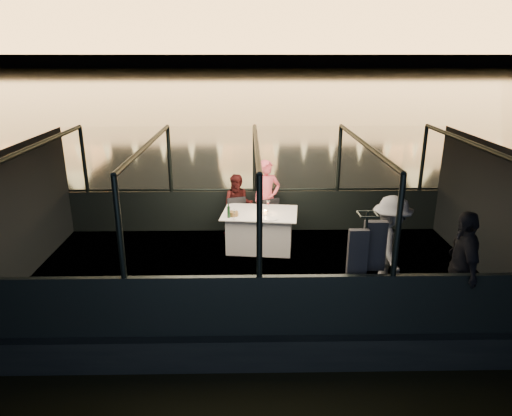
{
  "coord_description": "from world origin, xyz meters",
  "views": [
    {
      "loc": [
        -0.15,
        -7.48,
        4.22
      ],
      "look_at": [
        0.0,
        0.4,
        1.55
      ],
      "focal_mm": 32.0,
      "sensor_mm": 36.0,
      "label": 1
    }
  ],
  "objects_px": {
    "person_woman_coral": "(267,202)",
    "dining_table_central": "(260,230)",
    "coat_stand": "(363,267)",
    "chair_port_left": "(236,220)",
    "passenger_dark": "(461,267)",
    "chair_port_right": "(271,219)",
    "passenger_stripe": "(390,246)",
    "person_man_maroon": "(238,202)",
    "wine_bottle": "(229,210)"
  },
  "relations": [
    {
      "from": "person_woman_coral",
      "to": "dining_table_central",
      "type": "bearing_deg",
      "value": -124.62
    },
    {
      "from": "coat_stand",
      "to": "chair_port_left",
      "type": "bearing_deg",
      "value": 120.18
    },
    {
      "from": "person_woman_coral",
      "to": "passenger_dark",
      "type": "xyz_separation_m",
      "value": [
        2.63,
        -3.37,
        0.1
      ]
    },
    {
      "from": "chair_port_right",
      "to": "coat_stand",
      "type": "xyz_separation_m",
      "value": [
        1.13,
        -3.17,
        0.45
      ]
    },
    {
      "from": "chair_port_right",
      "to": "passenger_stripe",
      "type": "bearing_deg",
      "value": -77.73
    },
    {
      "from": "passenger_stripe",
      "to": "chair_port_right",
      "type": "bearing_deg",
      "value": 43.23
    },
    {
      "from": "person_man_maroon",
      "to": "passenger_dark",
      "type": "distance_m",
      "value": 4.68
    },
    {
      "from": "passenger_stripe",
      "to": "wine_bottle",
      "type": "bearing_deg",
      "value": 64.72
    },
    {
      "from": "chair_port_right",
      "to": "coat_stand",
      "type": "height_order",
      "value": "coat_stand"
    },
    {
      "from": "chair_port_right",
      "to": "person_man_maroon",
      "type": "height_order",
      "value": "person_man_maroon"
    },
    {
      "from": "wine_bottle",
      "to": "chair_port_right",
      "type": "bearing_deg",
      "value": 41.1
    },
    {
      "from": "dining_table_central",
      "to": "person_man_maroon",
      "type": "distance_m",
      "value": 0.92
    },
    {
      "from": "chair_port_left",
      "to": "chair_port_right",
      "type": "bearing_deg",
      "value": -18.23
    },
    {
      "from": "coat_stand",
      "to": "passenger_dark",
      "type": "bearing_deg",
      "value": 2.73
    },
    {
      "from": "dining_table_central",
      "to": "wine_bottle",
      "type": "xyz_separation_m",
      "value": [
        -0.6,
        -0.29,
        0.53
      ]
    },
    {
      "from": "chair_port_left",
      "to": "wine_bottle",
      "type": "distance_m",
      "value": 0.88
    },
    {
      "from": "person_man_maroon",
      "to": "passenger_dark",
      "type": "bearing_deg",
      "value": -40.32
    },
    {
      "from": "dining_table_central",
      "to": "chair_port_left",
      "type": "xyz_separation_m",
      "value": [
        -0.47,
        0.45,
        0.06
      ]
    },
    {
      "from": "wine_bottle",
      "to": "chair_port_left",
      "type": "bearing_deg",
      "value": 80.28
    },
    {
      "from": "person_man_maroon",
      "to": "chair_port_right",
      "type": "bearing_deg",
      "value": -15.57
    },
    {
      "from": "chair_port_left",
      "to": "passenger_dark",
      "type": "xyz_separation_m",
      "value": [
        3.27,
        -3.1,
        0.4
      ]
    },
    {
      "from": "coat_stand",
      "to": "person_man_maroon",
      "type": "relative_size",
      "value": 1.29
    },
    {
      "from": "person_woman_coral",
      "to": "passenger_dark",
      "type": "height_order",
      "value": "passenger_dark"
    },
    {
      "from": "coat_stand",
      "to": "person_man_maroon",
      "type": "height_order",
      "value": "coat_stand"
    },
    {
      "from": "passenger_dark",
      "to": "passenger_stripe",
      "type": "bearing_deg",
      "value": -126.75
    },
    {
      "from": "coat_stand",
      "to": "wine_bottle",
      "type": "xyz_separation_m",
      "value": [
        -1.97,
        2.44,
        0.02
      ]
    },
    {
      "from": "dining_table_central",
      "to": "chair_port_left",
      "type": "distance_m",
      "value": 0.66
    },
    {
      "from": "person_woman_coral",
      "to": "person_man_maroon",
      "type": "height_order",
      "value": "person_woman_coral"
    },
    {
      "from": "chair_port_left",
      "to": "person_woman_coral",
      "type": "distance_m",
      "value": 0.76
    },
    {
      "from": "dining_table_central",
      "to": "coat_stand",
      "type": "xyz_separation_m",
      "value": [
        1.37,
        -2.72,
        0.51
      ]
    },
    {
      "from": "dining_table_central",
      "to": "chair_port_right",
      "type": "distance_m",
      "value": 0.52
    },
    {
      "from": "chair_port_right",
      "to": "coat_stand",
      "type": "bearing_deg",
      "value": -95.21
    },
    {
      "from": "chair_port_right",
      "to": "wine_bottle",
      "type": "distance_m",
      "value": 1.21
    },
    {
      "from": "dining_table_central",
      "to": "chair_port_left",
      "type": "bearing_deg",
      "value": 136.48
    },
    {
      "from": "chair_port_left",
      "to": "coat_stand",
      "type": "bearing_deg",
      "value": -78.06
    },
    {
      "from": "passenger_stripe",
      "to": "passenger_dark",
      "type": "bearing_deg",
      "value": -128.2
    },
    {
      "from": "passenger_dark",
      "to": "person_woman_coral",
      "type": "bearing_deg",
      "value": -134.45
    },
    {
      "from": "passenger_dark",
      "to": "chair_port_left",
      "type": "bearing_deg",
      "value": -125.89
    },
    {
      "from": "person_man_maroon",
      "to": "wine_bottle",
      "type": "xyz_separation_m",
      "value": [
        -0.16,
        -1.01,
        0.17
      ]
    },
    {
      "from": "person_man_maroon",
      "to": "coat_stand",
      "type": "bearing_deg",
      "value": -56.33
    },
    {
      "from": "chair_port_right",
      "to": "dining_table_central",
      "type": "bearing_deg",
      "value": -143.24
    },
    {
      "from": "person_woman_coral",
      "to": "wine_bottle",
      "type": "distance_m",
      "value": 1.28
    },
    {
      "from": "person_man_maroon",
      "to": "wine_bottle",
      "type": "height_order",
      "value": "person_man_maroon"
    },
    {
      "from": "dining_table_central",
      "to": "passenger_dark",
      "type": "height_order",
      "value": "passenger_dark"
    },
    {
      "from": "person_woman_coral",
      "to": "passenger_stripe",
      "type": "relative_size",
      "value": 0.99
    },
    {
      "from": "dining_table_central",
      "to": "chair_port_right",
      "type": "height_order",
      "value": "chair_port_right"
    },
    {
      "from": "person_woman_coral",
      "to": "person_man_maroon",
      "type": "bearing_deg",
      "value": 158.33
    },
    {
      "from": "coat_stand",
      "to": "passenger_dark",
      "type": "xyz_separation_m",
      "value": [
        1.42,
        0.07,
        -0.05
      ]
    },
    {
      "from": "dining_table_central",
      "to": "wine_bottle",
      "type": "height_order",
      "value": "wine_bottle"
    },
    {
      "from": "dining_table_central",
      "to": "passenger_stripe",
      "type": "xyz_separation_m",
      "value": [
        2.0,
        -1.88,
        0.47
      ]
    }
  ]
}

